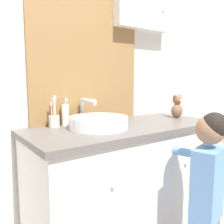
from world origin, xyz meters
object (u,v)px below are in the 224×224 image
object	(u,v)px
toothbrush_holder	(54,120)
soap_dispenser	(65,114)
sink_basin	(98,122)
teddy_bear	(177,107)
child_figure	(207,190)

from	to	relation	value
toothbrush_holder	soap_dispenser	size ratio (longest dim) A/B	1.12
sink_basin	soap_dispenser	xyz separation A→B (m)	(-0.12, 0.19, 0.03)
toothbrush_holder	teddy_bear	size ratio (longest dim) A/B	1.09
child_figure	toothbrush_holder	bearing A→B (deg)	129.50
child_figure	soap_dispenser	bearing A→B (deg)	124.68
toothbrush_holder	teddy_bear	xyz separation A→B (m)	(0.89, -0.19, 0.04)
teddy_bear	soap_dispenser	bearing A→B (deg)	165.95
soap_dispenser	child_figure	world-z (taller)	soap_dispenser
teddy_bear	child_figure	bearing A→B (deg)	-123.83
sink_basin	teddy_bear	distance (m)	0.69
sink_basin	soap_dispenser	size ratio (longest dim) A/B	2.33
toothbrush_holder	child_figure	distance (m)	0.94
sink_basin	toothbrush_holder	distance (m)	0.27
child_figure	sink_basin	bearing A→B (deg)	125.41
child_figure	teddy_bear	xyz separation A→B (m)	(0.33, 0.49, 0.37)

